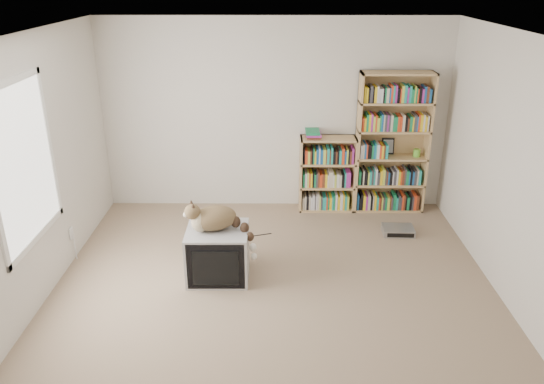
{
  "coord_description": "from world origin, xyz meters",
  "views": [
    {
      "loc": [
        0.01,
        -4.25,
        2.99
      ],
      "look_at": [
        -0.02,
        1.0,
        0.8
      ],
      "focal_mm": 35.0,
      "sensor_mm": 36.0,
      "label": 1
    }
  ],
  "objects_px": {
    "crt_tv": "(218,253)",
    "cat": "(220,222)",
    "dvd_player": "(398,230)",
    "bookcase_short": "(327,176)",
    "bookcase_tall": "(392,147)"
  },
  "relations": [
    {
      "from": "crt_tv",
      "to": "cat",
      "type": "height_order",
      "value": "cat"
    },
    {
      "from": "cat",
      "to": "dvd_player",
      "type": "bearing_deg",
      "value": 6.33
    },
    {
      "from": "cat",
      "to": "dvd_player",
      "type": "height_order",
      "value": "cat"
    },
    {
      "from": "crt_tv",
      "to": "bookcase_short",
      "type": "xyz_separation_m",
      "value": [
        1.28,
        1.75,
        0.2
      ]
    },
    {
      "from": "bookcase_short",
      "to": "crt_tv",
      "type": "bearing_deg",
      "value": -126.23
    },
    {
      "from": "cat",
      "to": "bookcase_tall",
      "type": "distance_m",
      "value": 2.74
    },
    {
      "from": "bookcase_short",
      "to": "dvd_player",
      "type": "xyz_separation_m",
      "value": [
        0.82,
        -0.76,
        -0.42
      ]
    },
    {
      "from": "bookcase_tall",
      "to": "bookcase_short",
      "type": "height_order",
      "value": "bookcase_tall"
    },
    {
      "from": "crt_tv",
      "to": "dvd_player",
      "type": "relative_size",
      "value": 1.68
    },
    {
      "from": "dvd_player",
      "to": "crt_tv",
      "type": "bearing_deg",
      "value": -153.23
    },
    {
      "from": "bookcase_tall",
      "to": "cat",
      "type": "bearing_deg",
      "value": -139.49
    },
    {
      "from": "crt_tv",
      "to": "bookcase_tall",
      "type": "relative_size",
      "value": 0.34
    },
    {
      "from": "bookcase_tall",
      "to": "dvd_player",
      "type": "bearing_deg",
      "value": -90.19
    },
    {
      "from": "bookcase_tall",
      "to": "dvd_player",
      "type": "xyz_separation_m",
      "value": [
        -0.0,
        -0.77,
        -0.83
      ]
    },
    {
      "from": "crt_tv",
      "to": "bookcase_tall",
      "type": "bearing_deg",
      "value": 39.18
    }
  ]
}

